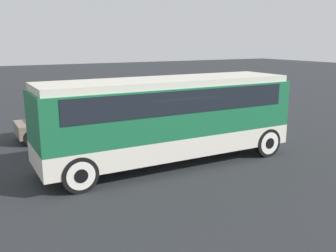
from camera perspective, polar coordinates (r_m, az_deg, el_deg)
name	(u,v)px	position (r m, az deg, el deg)	size (l,w,h in m)	color
ground_plane	(168,163)	(13.46, 0.00, -5.65)	(120.00, 120.00, 0.00)	#26282B
tour_bus	(170,113)	(13.04, 0.37, 2.01)	(9.07, 2.52, 3.02)	silver
parked_car_near	(163,114)	(18.38, -0.78, 1.78)	(4.78, 1.95, 1.49)	silver
parked_car_mid	(69,122)	(17.50, -14.80, 0.65)	(4.65, 1.85, 1.39)	#7A6B5B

